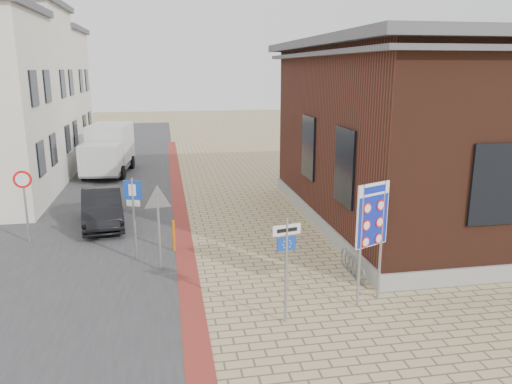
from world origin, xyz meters
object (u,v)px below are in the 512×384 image
object	(u,v)px
border_sign	(372,217)
bollard	(174,236)
essen_sign	(286,254)
sedan	(102,208)
parking_sign	(133,205)
box_truck	(108,149)

from	to	relation	value
border_sign	bollard	xyz separation A→B (m)	(-4.75, 4.50, -1.72)
essen_sign	sedan	bearing A→B (deg)	107.93
sedan	bollard	size ratio (longest dim) A/B	3.91
border_sign	parking_sign	world-z (taller)	border_sign
sedan	parking_sign	xyz separation A→B (m)	(1.42, -3.87, 1.10)
parking_sign	bollard	size ratio (longest dim) A/B	2.48
border_sign	parking_sign	xyz separation A→B (m)	(-5.91, 4.00, -0.47)
bollard	border_sign	bearing A→B (deg)	-43.47
box_truck	sedan	bearing A→B (deg)	-79.87
border_sign	essen_sign	xyz separation A→B (m)	(-2.30, -0.63, -0.55)
parking_sign	bollard	xyz separation A→B (m)	(1.17, 0.50, -1.25)
essen_sign	parking_sign	size ratio (longest dim) A/B	0.98
box_truck	parking_sign	bearing A→B (deg)	-75.09
box_truck	essen_sign	xyz separation A→B (m)	(5.72, -18.24, 0.29)
essen_sign	parking_sign	world-z (taller)	parking_sign
essen_sign	parking_sign	xyz separation A→B (m)	(-3.61, 4.63, 0.08)
box_truck	border_sign	xyz separation A→B (m)	(8.02, -17.61, 0.85)
essen_sign	bollard	bearing A→B (deg)	102.79
box_truck	bollard	world-z (taller)	box_truck
essen_sign	border_sign	bearing A→B (deg)	2.57
border_sign	sedan	bearing A→B (deg)	108.17
sedan	border_sign	world-z (taller)	border_sign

